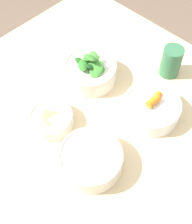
# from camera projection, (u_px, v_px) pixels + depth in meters

# --- Properties ---
(ground_plane) EXTENTS (10.00, 10.00, 0.00)m
(ground_plane) POSITION_uv_depth(u_px,v_px,m) (94.00, 210.00, 1.50)
(ground_plane) COLOR brown
(dining_table) EXTENTS (1.00, 1.03, 0.74)m
(dining_table) POSITION_uv_depth(u_px,v_px,m) (93.00, 148.00, 0.99)
(dining_table) COLOR beige
(dining_table) RESTS_ON ground_plane
(bowl_carrots) EXTENTS (0.17, 0.17, 0.07)m
(bowl_carrots) POSITION_uv_depth(u_px,v_px,m) (151.00, 108.00, 0.91)
(bowl_carrots) COLOR white
(bowl_carrots) RESTS_ON dining_table
(bowl_greens) EXTENTS (0.17, 0.17, 0.12)m
(bowl_greens) POSITION_uv_depth(u_px,v_px,m) (90.00, 71.00, 0.99)
(bowl_greens) COLOR silver
(bowl_greens) RESTS_ON dining_table
(bowl_beans_hotdog) EXTENTS (0.17, 0.17, 0.06)m
(bowl_beans_hotdog) POSITION_uv_depth(u_px,v_px,m) (90.00, 160.00, 0.82)
(bowl_beans_hotdog) COLOR silver
(bowl_beans_hotdog) RESTS_ON dining_table
(bowl_cookies) EXTENTS (0.13, 0.13, 0.05)m
(bowl_cookies) POSITION_uv_depth(u_px,v_px,m) (51.00, 119.00, 0.90)
(bowl_cookies) COLOR silver
(bowl_cookies) RESTS_ON dining_table
(cup) EXTENTS (0.06, 0.06, 0.10)m
(cup) POSITION_uv_depth(u_px,v_px,m) (171.00, 62.00, 0.99)
(cup) COLOR #336B47
(cup) RESTS_ON dining_table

